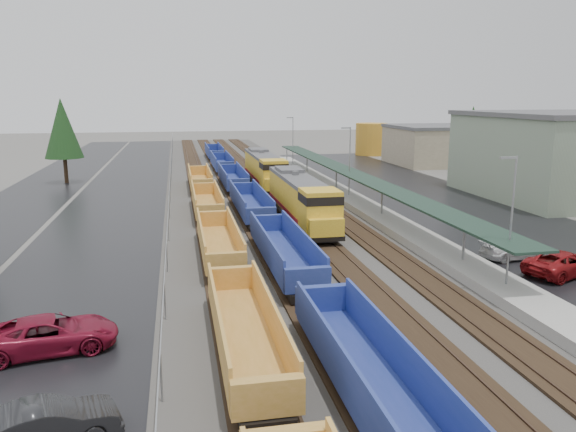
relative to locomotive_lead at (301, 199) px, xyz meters
name	(u,v)px	position (x,y,z in m)	size (l,w,h in m)	color
ballast_strip	(250,189)	(-2.00, 19.93, -2.26)	(20.00, 160.00, 0.08)	#302D2B
trackbed	(250,188)	(-2.00, 19.93, -2.14)	(14.60, 160.00, 0.22)	black
west_parking_lot	(123,193)	(-17.00, 19.93, -2.29)	(10.00, 160.00, 0.02)	black
west_road	(32,196)	(-27.00, 19.93, -2.29)	(9.00, 160.00, 0.02)	black
east_commuter_lot	(430,198)	(17.00, 9.93, -2.29)	(16.00, 100.00, 0.02)	black
station_platform	(349,195)	(7.50, 9.94, -1.57)	(3.00, 80.00, 8.00)	#9E9B93
chainlink_fence	(170,181)	(-11.50, 18.37, -0.69)	(0.08, 160.04, 2.02)	gray
distant_hills	(313,125)	(42.79, 170.61, -2.30)	(301.00, 140.00, 25.20)	#45523F
tree_west_far	(62,128)	(-25.00, 29.93, 4.82)	(4.84, 4.84, 11.00)	#332316
tree_east	(472,134)	(26.00, 17.93, 4.17)	(4.40, 4.40, 10.00)	#332316
locomotive_lead	(301,199)	(0.00, 0.00, 0.00)	(2.87, 18.95, 4.29)	black
locomotive_trail	(265,169)	(0.00, 21.00, 0.00)	(2.87, 18.95, 4.29)	black
well_string_yellow	(229,277)	(-8.00, -17.02, -1.18)	(2.51, 90.06, 2.22)	#B98833
well_string_blue	(250,204)	(-4.00, 4.30, -1.15)	(2.58, 116.12, 2.29)	navy
storage_tank	(371,139)	(26.52, 56.67, 0.76)	(6.12, 6.12, 6.12)	gold
parked_car_west_b	(47,426)	(-15.08, -30.03, -1.54)	(4.59, 1.60, 1.51)	black
parked_car_west_c	(51,334)	(-16.44, -22.64, -1.50)	(5.77, 2.66, 1.60)	maroon
parked_car_east_b	(564,263)	(13.23, -17.41, -1.51)	(5.67, 2.61, 1.57)	maroon
parked_car_east_c	(513,249)	(12.19, -13.48, -1.61)	(4.75, 1.93, 1.38)	white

